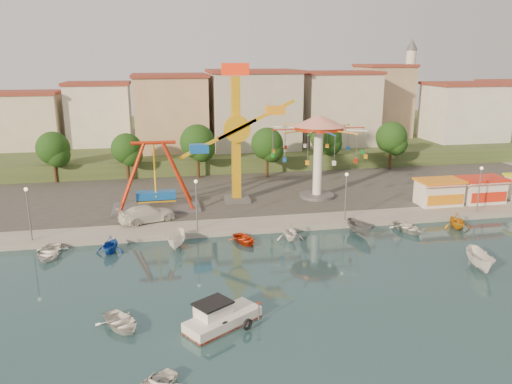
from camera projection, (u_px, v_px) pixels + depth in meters
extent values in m
plane|color=#143039|center=(309.00, 282.00, 40.67)|extent=(200.00, 200.00, 0.00)
cube|color=#9E998E|center=(218.00, 148.00, 99.31)|extent=(200.00, 100.00, 0.60)
cube|color=#4C4944|center=(245.00, 185.00, 68.92)|extent=(90.00, 28.00, 0.01)
cube|color=#384C26|center=(215.00, 138.00, 103.73)|extent=(200.00, 60.00, 3.00)
cube|color=#59595E|center=(157.00, 207.00, 58.36)|extent=(10.00, 5.00, 0.30)
cube|color=blue|center=(156.00, 195.00, 57.98)|extent=(4.50, 1.40, 1.00)
cylinder|color=#A8260D|center=(153.00, 143.00, 56.36)|extent=(5.00, 0.40, 0.40)
cube|color=#59595E|center=(237.00, 199.00, 61.50)|extent=(3.00, 3.00, 0.50)
cube|color=#E9A613|center=(236.00, 141.00, 59.60)|extent=(1.00, 1.00, 15.00)
cube|color=red|center=(235.00, 69.00, 57.42)|extent=(3.20, 0.50, 1.40)
cylinder|color=#E9A613|center=(237.00, 129.00, 58.45)|extent=(3.20, 0.50, 3.20)
cube|color=#E9A613|center=(256.00, 120.00, 58.40)|extent=(9.20, 0.35, 4.58)
cube|color=orange|center=(275.00, 110.00, 58.54)|extent=(2.20, 1.20, 1.00)
cylinder|color=#59595E|center=(317.00, 196.00, 63.12)|extent=(4.40, 4.40, 0.40)
cylinder|color=white|center=(318.00, 162.00, 62.00)|extent=(1.10, 1.10, 9.00)
cylinder|color=#A8260D|center=(319.00, 128.00, 60.87)|extent=(6.00, 6.00, 0.50)
cone|color=red|center=(319.00, 120.00, 60.63)|extent=(6.40, 6.40, 1.40)
cube|color=white|center=(439.00, 193.00, 59.70)|extent=(5.00, 3.00, 2.80)
cube|color=orange|center=(440.00, 181.00, 59.29)|extent=(5.40, 3.40, 0.25)
cube|color=red|center=(448.00, 187.00, 57.77)|extent=(5.00, 0.77, 0.43)
cube|color=white|center=(481.00, 191.00, 60.76)|extent=(5.00, 3.00, 2.80)
cube|color=red|center=(483.00, 178.00, 60.35)|extent=(5.40, 3.40, 0.25)
cube|color=red|center=(491.00, 185.00, 58.83)|extent=(5.00, 0.77, 0.43)
cylinder|color=#59595E|center=(29.00, 215.00, 47.72)|extent=(0.14, 0.14, 5.00)
cylinder|color=#59595E|center=(197.00, 206.00, 50.69)|extent=(0.14, 0.14, 5.00)
cylinder|color=#59595E|center=(346.00, 198.00, 53.65)|extent=(0.14, 0.14, 5.00)
cylinder|color=#59595E|center=(479.00, 191.00, 56.62)|extent=(0.14, 0.14, 5.00)
cylinder|color=#382314|center=(55.00, 170.00, 70.24)|extent=(0.44, 0.44, 3.60)
sphere|color=black|center=(53.00, 148.00, 69.43)|extent=(4.60, 4.60, 4.60)
cylinder|color=#382314|center=(128.00, 169.00, 71.42)|extent=(0.44, 0.44, 3.40)
sphere|color=black|center=(127.00, 148.00, 70.66)|extent=(4.35, 4.35, 4.35)
cylinder|color=#382314|center=(198.00, 165.00, 72.80)|extent=(0.44, 0.44, 3.92)
sphere|color=black|center=(197.00, 142.00, 71.91)|extent=(5.02, 5.02, 5.02)
cylinder|color=#382314|center=(267.00, 165.00, 73.32)|extent=(0.44, 0.44, 3.66)
sphere|color=black|center=(267.00, 144.00, 72.49)|extent=(4.68, 4.68, 4.68)
cylinder|color=#382314|center=(325.00, 158.00, 77.99)|extent=(0.44, 0.44, 3.80)
sphere|color=black|center=(326.00, 137.00, 77.13)|extent=(4.86, 4.86, 4.86)
cylinder|color=#382314|center=(390.00, 158.00, 78.12)|extent=(0.44, 0.44, 3.77)
sphere|color=black|center=(391.00, 137.00, 77.27)|extent=(4.83, 4.83, 4.83)
cube|color=beige|center=(11.00, 117.00, 75.77)|extent=(9.26, 9.53, 11.87)
cube|color=silver|center=(98.00, 121.00, 83.46)|extent=(12.33, 9.01, 8.63)
cube|color=tan|center=(177.00, 112.00, 86.10)|extent=(11.95, 9.28, 11.23)
cube|color=beige|center=(258.00, 118.00, 85.94)|extent=(12.59, 10.50, 9.20)
cube|color=beige|center=(327.00, 114.00, 91.65)|extent=(10.75, 9.23, 9.24)
cube|color=tan|center=(399.00, 108.00, 92.08)|extent=(12.77, 10.96, 11.21)
cube|color=silver|center=(462.00, 105.00, 92.64)|extent=(8.23, 8.98, 12.36)
cube|color=beige|center=(500.00, 110.00, 99.99)|extent=(11.59, 10.93, 8.76)
cylinder|color=silver|center=(408.00, 93.00, 95.60)|extent=(1.80, 1.80, 16.00)
cylinder|color=#59595E|center=(410.00, 67.00, 94.29)|extent=(2.80, 2.80, 0.30)
cone|color=#59595E|center=(412.00, 44.00, 93.24)|extent=(2.20, 2.20, 2.00)
cube|color=white|center=(223.00, 321.00, 34.07)|extent=(5.70, 4.66, 0.98)
cube|color=#A8260D|center=(223.00, 324.00, 34.14)|extent=(5.70, 4.66, 0.17)
cube|color=white|center=(213.00, 310.00, 33.84)|extent=(2.71, 2.55, 0.98)
cube|color=black|center=(213.00, 303.00, 33.70)|extent=(3.01, 2.85, 0.13)
torus|color=black|center=(225.00, 327.00, 33.00)|extent=(0.81, 0.63, 0.83)
torus|color=black|center=(247.00, 324.00, 33.33)|extent=(0.81, 0.63, 0.83)
imported|color=white|center=(121.00, 323.00, 33.78)|extent=(4.15, 4.52, 0.77)
imported|color=white|center=(480.00, 260.00, 42.97)|extent=(2.54, 4.59, 1.67)
imported|color=silver|center=(147.00, 214.00, 53.58)|extent=(6.54, 4.49, 1.76)
imported|color=white|center=(49.00, 252.00, 45.78)|extent=(3.17, 4.29, 0.86)
imported|color=#1340A8|center=(110.00, 244.00, 46.70)|extent=(3.32, 3.62, 1.60)
imported|color=white|center=(177.00, 240.00, 47.86)|extent=(2.28, 4.24, 1.55)
imported|color=red|center=(245.00, 239.00, 49.19)|extent=(3.46, 4.11, 0.73)
imported|color=white|center=(290.00, 232.00, 49.92)|extent=(2.90, 3.30, 1.64)
imported|color=#56575B|center=(360.00, 228.00, 51.32)|extent=(2.24, 4.01, 1.46)
imported|color=silver|center=(408.00, 228.00, 52.42)|extent=(3.57, 4.49, 0.83)
imported|color=orange|center=(457.00, 221.00, 53.35)|extent=(3.19, 3.56, 1.68)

